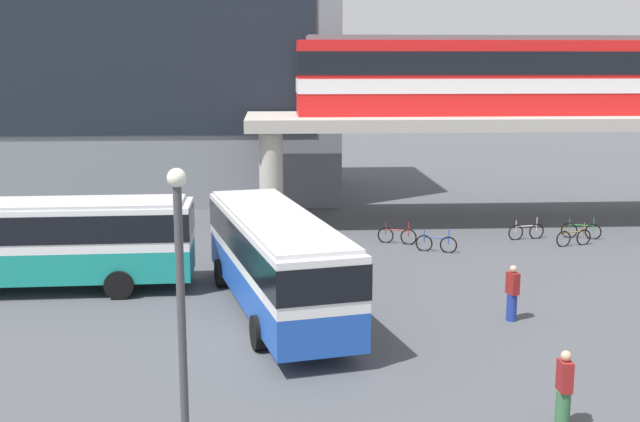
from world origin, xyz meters
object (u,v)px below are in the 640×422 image
Objects in this scene: bicycle_brown at (574,238)px; bicycle_blue at (436,244)px; bus_main at (275,253)px; pedestrian_waiting_near_stop at (564,392)px; pedestrian_walking_across at (512,295)px; bicycle_red at (397,236)px; train at (540,75)px; bicycle_silver at (526,232)px; bus_secondary at (33,236)px; station_building at (100,69)px; bicycle_green at (581,231)px.

bicycle_brown and bicycle_blue have the same top height.
bus_main is 6.73× the size of bicycle_blue.
pedestrian_waiting_near_stop is at bearing -53.87° from bus_main.
bicycle_red is at bearing 99.91° from pedestrian_walking_across.
bicycle_red is 2.19m from bicycle_blue.
bicycle_blue is at bearing -134.84° from train.
bus_main is 10.60m from bicycle_blue.
bicycle_brown is at bearing -39.78° from bicycle_silver.
bus_secondary is 6.64× the size of bicycle_red.
pedestrian_waiting_near_stop is at bearing -38.19° from bus_secondary.
bicycle_red is 0.93× the size of pedestrian_waiting_near_stop.
station_building is 22.97m from bicycle_red.
pedestrian_walking_across is at bearing -55.39° from station_building.
bicycle_silver is at bearing -179.41° from bicycle_green.
station_building is 16.77× the size of bicycle_green.
bicycle_silver is 19.34m from pedestrian_waiting_near_stop.
bus_main is at bearing -138.98° from bicycle_silver.
bicycle_red is at bearing 60.10° from bus_main.
pedestrian_walking_across is (-4.17, -11.28, 0.49)m from bicycle_silver.
station_building is 16.87× the size of bicycle_blue.
station_building reaches higher than bicycle_green.
station_building is 16.96× the size of bicycle_red.
bicycle_silver is at bearing 19.37° from bus_secondary.
bicycle_green is at bearing 17.35° from bus_secondary.
bicycle_silver is at bearing 4.74° from bicycle_red.
bus_secondary is 6.56× the size of bicycle_green.
bicycle_brown is at bearing -90.58° from train.
station_building is at bearing 146.13° from bicycle_brown.
bus_secondary is 6.60× the size of bicycle_blue.
pedestrian_waiting_near_stop is (-7.02, -22.84, -6.54)m from train.
bus_secondary is 21.25m from bicycle_silver.
bicycle_brown is 0.99× the size of bicycle_silver.
bicycle_brown is 1.04× the size of bicycle_blue.
pedestrian_waiting_near_stop is at bearing -112.90° from bicycle_green.
bicycle_blue is at bearing -173.09° from bicycle_brown.
bus_main is at bearing 170.40° from pedestrian_walking_across.
bicycle_silver is (21.92, -14.44, -7.27)m from station_building.
bicycle_green is at bearing 35.47° from bus_main.
station_building reaches higher than bicycle_brown.
bicycle_silver is (19.99, 7.03, -1.63)m from bus_secondary.
bicycle_blue is at bearing 92.89° from pedestrian_walking_across.
pedestrian_waiting_near_stop reaches higher than bicycle_brown.
bicycle_green is at bearing 3.50° from bicycle_red.
bicycle_green is 7.54m from bicycle_blue.
train is at bearing 27.41° from bus_secondary.
bicycle_blue is at bearing -43.84° from station_building.
pedestrian_walking_across is at bearing -9.60° from bus_main.
bicycle_green is at bearing 16.87° from bicycle_blue.
bicycle_brown and bicycle_silver have the same top height.
bicycle_blue is 0.94× the size of pedestrian_walking_across.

